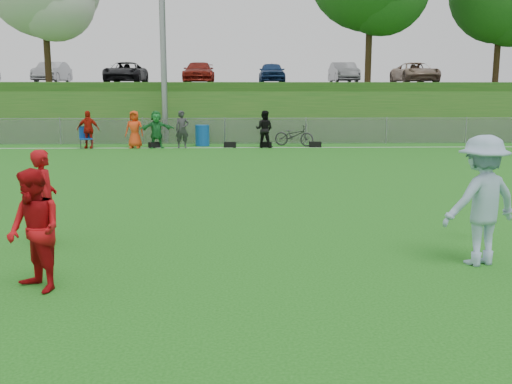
{
  "coord_description": "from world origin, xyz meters",
  "views": [
    {
      "loc": [
        0.64,
        -8.1,
        2.55
      ],
      "look_at": [
        0.91,
        0.5,
        1.03
      ],
      "focal_mm": 40.0,
      "sensor_mm": 36.0,
      "label": 1
    }
  ],
  "objects_px": {
    "player_red_left": "(45,198)",
    "bicycle": "(294,135)",
    "recycling_bin": "(202,135)",
    "frisbee": "(481,186)",
    "player_blue": "(481,201)",
    "player_red_center": "(34,231)"
  },
  "relations": [
    {
      "from": "player_red_left",
      "to": "bicycle",
      "type": "height_order",
      "value": "player_red_left"
    },
    {
      "from": "recycling_bin",
      "to": "frisbee",
      "type": "bearing_deg",
      "value": -71.82
    },
    {
      "from": "player_red_left",
      "to": "frisbee",
      "type": "xyz_separation_m",
      "value": [
        7.32,
        0.07,
        0.16
      ]
    },
    {
      "from": "player_red_left",
      "to": "frisbee",
      "type": "bearing_deg",
      "value": -109.45
    },
    {
      "from": "player_blue",
      "to": "bicycle",
      "type": "bearing_deg",
      "value": -106.57
    },
    {
      "from": "frisbee",
      "to": "bicycle",
      "type": "height_order",
      "value": "bicycle"
    },
    {
      "from": "player_red_left",
      "to": "bicycle",
      "type": "distance_m",
      "value": 18.48
    },
    {
      "from": "player_red_left",
      "to": "player_blue",
      "type": "xyz_separation_m",
      "value": [
        6.77,
        -1.23,
        0.16
      ]
    },
    {
      "from": "player_red_left",
      "to": "player_red_center",
      "type": "height_order",
      "value": "player_red_left"
    },
    {
      "from": "recycling_bin",
      "to": "player_red_center",
      "type": "bearing_deg",
      "value": -92.65
    },
    {
      "from": "recycling_bin",
      "to": "bicycle",
      "type": "bearing_deg",
      "value": -2.82
    },
    {
      "from": "player_blue",
      "to": "frisbee",
      "type": "xyz_separation_m",
      "value": [
        0.55,
        1.3,
        0.01
      ]
    },
    {
      "from": "player_red_center",
      "to": "player_red_left",
      "type": "bearing_deg",
      "value": 147.86
    },
    {
      "from": "player_red_left",
      "to": "frisbee",
      "type": "height_order",
      "value": "player_red_left"
    },
    {
      "from": "recycling_bin",
      "to": "player_red_left",
      "type": "bearing_deg",
      "value": -94.88
    },
    {
      "from": "player_blue",
      "to": "frisbee",
      "type": "bearing_deg",
      "value": -132.22
    },
    {
      "from": "bicycle",
      "to": "player_red_center",
      "type": "bearing_deg",
      "value": -170.13
    },
    {
      "from": "recycling_bin",
      "to": "bicycle",
      "type": "xyz_separation_m",
      "value": [
        4.34,
        -0.21,
        0.01
      ]
    },
    {
      "from": "recycling_bin",
      "to": "bicycle",
      "type": "relative_size",
      "value": 0.51
    },
    {
      "from": "player_blue",
      "to": "recycling_bin",
      "type": "height_order",
      "value": "player_blue"
    },
    {
      "from": "player_red_left",
      "to": "bicycle",
      "type": "relative_size",
      "value": 0.84
    },
    {
      "from": "player_red_left",
      "to": "player_red_center",
      "type": "distance_m",
      "value": 2.29
    }
  ]
}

